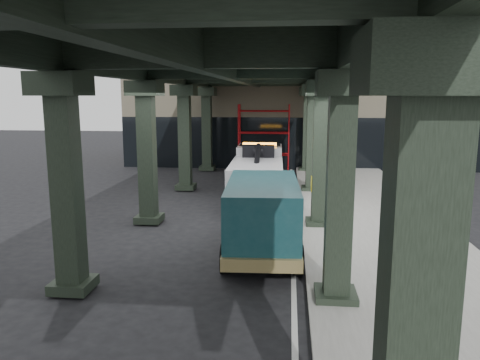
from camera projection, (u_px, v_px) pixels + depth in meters
The scene contains 8 objects.
ground at pixel (238, 244), 14.44m from camera, with size 90.00×90.00×0.00m, color black.
sidewalk at pixel (375, 228), 15.92m from camera, with size 5.00×40.00×0.15m, color gray.
lane_stripe at pixel (293, 227), 16.22m from camera, with size 0.12×38.00×0.01m, color silver.
viaduct at pixel (232, 66), 15.47m from camera, with size 7.40×32.00×6.40m.
building at pixel (296, 103), 33.10m from camera, with size 22.00×10.00×8.00m, color #C6B793.
scaffolding at pixel (264, 136), 28.40m from camera, with size 3.08×0.88×4.00m.
tow_truck at pixel (258, 172), 20.65m from camera, with size 2.39×7.52×2.44m.
towed_van at pixel (263, 214), 13.44m from camera, with size 2.35×5.38×2.15m.
Camera 1 is at (1.52, -13.78, 4.50)m, focal length 35.00 mm.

